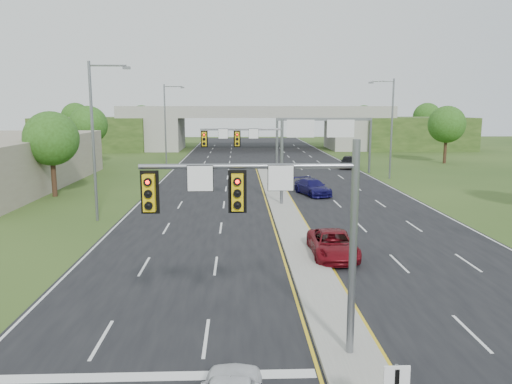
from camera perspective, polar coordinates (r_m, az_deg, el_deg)
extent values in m
plane|color=#273F16|center=(17.18, 10.62, -18.03)|extent=(240.00, 240.00, 0.00)
cube|color=black|center=(50.57, 1.92, 0.66)|extent=(24.00, 160.00, 0.02)
cube|color=gray|center=(38.78, 3.18, -1.99)|extent=(2.00, 54.00, 0.16)
cube|color=gold|center=(38.71, 1.48, -2.12)|extent=(0.12, 54.00, 0.01)
cube|color=gold|center=(38.92, 4.86, -2.08)|extent=(0.12, 54.00, 0.01)
cube|color=silver|center=(51.10, -11.39, 0.59)|extent=(0.12, 160.00, 0.01)
cube|color=silver|center=(52.73, 14.82, 0.73)|extent=(0.12, 160.00, 0.01)
cube|color=silver|center=(16.19, -13.08, -19.88)|extent=(10.50, 0.50, 0.01)
cylinder|color=slate|center=(15.87, 11.02, -6.76)|extent=(0.24, 0.24, 7.00)
cylinder|color=slate|center=(14.92, -0.91, 2.96)|extent=(6.50, 0.16, 0.16)
cube|color=gold|center=(14.77, -2.14, -0.05)|extent=(0.35, 0.25, 1.10)
cube|color=gold|center=(15.00, -12.12, -0.11)|extent=(0.35, 0.25, 1.10)
cube|color=black|center=(14.91, -2.14, 0.04)|extent=(0.55, 0.04, 1.30)
cube|color=black|center=(15.14, -12.03, -0.02)|extent=(0.55, 0.04, 1.30)
sphere|color=#FF0C05|center=(14.59, -2.15, 1.22)|extent=(0.20, 0.20, 0.20)
sphere|color=#FF0C05|center=(14.82, -12.25, 1.14)|extent=(0.20, 0.20, 0.20)
cube|color=white|center=(14.90, -6.40, 1.54)|extent=(0.75, 0.04, 0.75)
cube|color=white|center=(14.92, 2.85, 1.60)|extent=(0.75, 0.04, 0.75)
cylinder|color=slate|center=(40.22, 2.96, 3.33)|extent=(0.24, 0.24, 7.00)
cylinder|color=slate|center=(39.85, -1.70, 7.18)|extent=(6.50, 0.16, 0.16)
cube|color=gold|center=(39.64, -2.17, 6.08)|extent=(0.35, 0.25, 1.10)
cube|color=gold|center=(39.72, -5.94, 6.04)|extent=(0.35, 0.25, 1.10)
cube|color=black|center=(39.78, -2.17, 6.09)|extent=(0.55, 0.04, 1.30)
cube|color=black|center=(39.86, -5.93, 6.05)|extent=(0.55, 0.04, 1.30)
sphere|color=#FF0C05|center=(39.49, -2.17, 6.57)|extent=(0.20, 0.20, 0.20)
sphere|color=#FF0C05|center=(39.57, -5.96, 6.53)|extent=(0.20, 0.20, 0.20)
cube|color=white|center=(39.78, -3.77, 6.65)|extent=(0.75, 0.04, 0.75)
cube|color=white|center=(39.79, -0.29, 6.67)|extent=(0.75, 0.04, 0.75)
cube|color=white|center=(12.43, 15.79, -19.80)|extent=(0.60, 0.04, 0.60)
cube|color=black|center=(12.41, 15.83, -19.87)|extent=(0.10, 0.02, 0.45)
cylinder|color=slate|center=(60.18, 2.41, 5.26)|extent=(0.28, 0.28, 6.60)
cylinder|color=slate|center=(62.11, 12.90, 5.16)|extent=(0.28, 0.28, 6.60)
cube|color=slate|center=(60.73, 7.81, 8.24)|extent=(11.50, 0.35, 0.35)
cube|color=#0D5B1E|center=(60.14, 5.12, 7.23)|extent=(3.20, 0.08, 2.00)
cube|color=#0D5B1E|center=(60.93, 9.64, 7.17)|extent=(3.20, 0.08, 2.00)
cube|color=silver|center=(60.09, 5.13, 7.23)|extent=(3.30, 0.03, 2.10)
cube|color=silver|center=(60.89, 9.65, 7.16)|extent=(3.30, 0.03, 2.10)
cube|color=gray|center=(95.88, -10.27, 6.59)|extent=(6.00, 12.00, 6.00)
cube|color=gray|center=(97.14, 10.14, 6.63)|extent=(6.00, 12.00, 6.00)
cube|color=#273F16|center=(98.55, -17.82, 6.36)|extent=(20.00, 14.00, 6.00)
cube|color=#273F16|center=(100.70, 17.44, 6.44)|extent=(20.00, 14.00, 6.00)
cube|color=gray|center=(94.89, 0.00, 8.88)|extent=(50.00, 12.00, 1.20)
cube|color=gray|center=(89.08, 0.14, 9.51)|extent=(50.00, 0.40, 0.90)
cube|color=gray|center=(100.67, -0.12, 9.53)|extent=(50.00, 0.40, 0.90)
cylinder|color=slate|center=(36.28, -18.11, 5.35)|extent=(0.20, 0.20, 11.00)
cylinder|color=slate|center=(35.98, -16.59, 13.69)|extent=(2.50, 0.12, 0.12)
cube|color=slate|center=(35.69, -14.58, 13.58)|extent=(0.50, 0.25, 0.18)
cylinder|color=slate|center=(70.56, -10.33, 7.55)|extent=(0.20, 0.20, 11.00)
cylinder|color=slate|center=(70.40, -9.44, 11.81)|extent=(2.50, 0.12, 0.12)
cube|color=slate|center=(70.25, -8.40, 11.72)|extent=(0.50, 0.25, 0.18)
cylinder|color=slate|center=(57.46, 15.24, 6.92)|extent=(0.20, 0.20, 11.00)
cylinder|color=slate|center=(57.11, 14.26, 12.17)|extent=(2.50, 0.12, 0.12)
cube|color=slate|center=(56.77, 13.01, 12.08)|extent=(0.50, 0.25, 0.18)
cylinder|color=#382316|center=(48.10, -22.12, 1.88)|extent=(0.44, 0.44, 4.00)
sphere|color=#244612|center=(47.81, -22.37, 5.68)|extent=(4.80, 4.80, 4.80)
cylinder|color=#382316|center=(72.97, -18.47, 4.62)|extent=(0.44, 0.44, 4.25)
sphere|color=#244612|center=(72.78, -18.61, 7.29)|extent=(5.20, 5.20, 5.20)
cylinder|color=#382316|center=(76.04, 20.81, 4.68)|extent=(0.44, 0.44, 4.25)
sphere|color=#244612|center=(75.85, 20.97, 7.23)|extent=(5.20, 5.20, 5.20)
cylinder|color=#382316|center=(114.27, -19.81, 6.27)|extent=(0.44, 0.44, 4.50)
sphere|color=#244612|center=(114.15, -19.91, 8.07)|extent=(6.00, 6.00, 6.00)
cylinder|color=#382316|center=(110.86, -12.85, 6.45)|extent=(0.44, 0.44, 4.25)
sphere|color=#244612|center=(110.74, -12.92, 8.20)|extent=(5.60, 5.60, 5.60)
cylinder|color=#382316|center=(112.40, 12.13, 6.51)|extent=(0.44, 0.44, 4.25)
sphere|color=#244612|center=(112.28, 12.19, 8.25)|extent=(5.60, 5.60, 5.60)
cylinder|color=#382316|center=(116.62, 18.85, 6.38)|extent=(0.44, 0.44, 4.50)
sphere|color=#244612|center=(116.50, 18.95, 8.15)|extent=(6.00, 6.00, 6.00)
imported|color=#640A12|center=(27.08, 8.77, -5.93)|extent=(2.33, 4.98, 1.38)
imported|color=#0D0A41|center=(45.73, 6.48, 0.56)|extent=(3.40, 5.31, 1.43)
imported|color=black|center=(66.72, 10.49, 3.43)|extent=(3.42, 5.23, 1.65)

